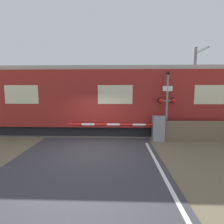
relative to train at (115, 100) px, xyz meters
name	(u,v)px	position (x,y,z in m)	size (l,w,h in m)	color
ground_plane	(91,150)	(-1.05, -3.49, -2.07)	(80.00, 80.00, 0.00)	#6B6047
track_bed	(99,131)	(-1.05, 0.00, -2.05)	(36.00, 3.20, 0.13)	#666056
train	(115,100)	(0.00, 0.00, 0.00)	(19.05, 3.02, 4.06)	black
crossing_barrier	(152,128)	(1.97, -1.97, -1.37)	(5.17, 0.44, 1.35)	gray
signal_post	(167,102)	(2.72, -1.91, 0.00)	(0.95, 0.26, 3.66)	gray
catenary_pole	(194,86)	(5.73, 1.97, 0.94)	(0.20, 1.90, 5.73)	slate
roadside_fence	(197,131)	(4.30, -2.02, -1.52)	(3.69, 0.06, 1.10)	#726047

